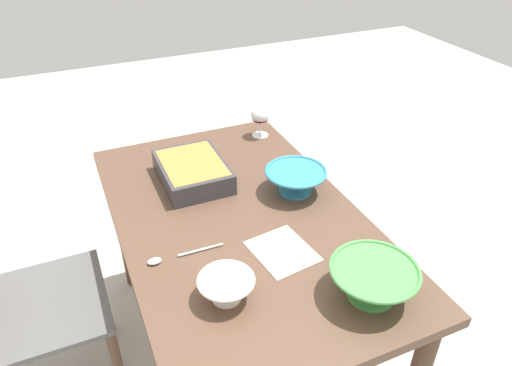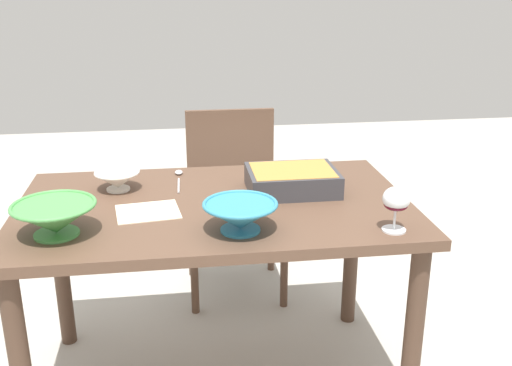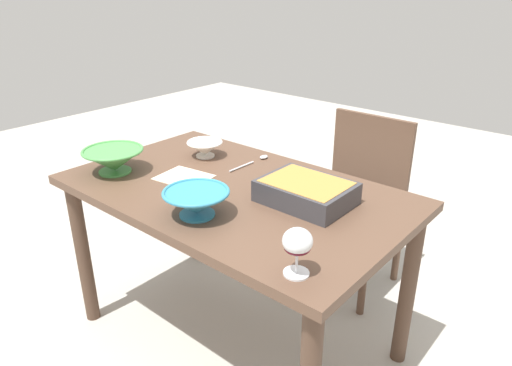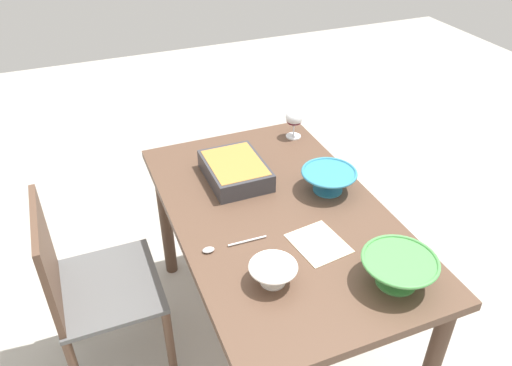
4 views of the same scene
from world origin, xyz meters
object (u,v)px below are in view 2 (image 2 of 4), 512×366
object	(u,v)px
small_bowl	(55,218)
serving_spoon	(179,177)
wine_glass	(396,202)
napkin	(148,212)
serving_bowl	(240,215)
mixing_bowl	(118,179)
casserole_dish	(292,179)
chair	(233,192)
dining_table	(215,228)

from	to	relation	value
small_bowl	serving_spoon	size ratio (longest dim) A/B	1.04
wine_glass	napkin	distance (m)	0.80
wine_glass	serving_bowl	world-z (taller)	wine_glass
mixing_bowl	serving_bowl	distance (m)	0.58
small_bowl	napkin	world-z (taller)	small_bowl
mixing_bowl	serving_spoon	distance (m)	0.25
wine_glass	small_bowl	bearing A→B (deg)	-6.18
wine_glass	casserole_dish	xyz separation A→B (m)	(0.24, -0.39, -0.05)
chair	serving_bowl	distance (m)	1.06
chair	small_bowl	xyz separation A→B (m)	(0.63, 0.97, 0.30)
chair	serving_bowl	size ratio (longest dim) A/B	3.75
dining_table	casserole_dish	world-z (taller)	casserole_dish
mixing_bowl	small_bowl	world-z (taller)	small_bowl
serving_bowl	mixing_bowl	bearing A→B (deg)	-46.74
chair	napkin	distance (m)	0.93
mixing_bowl	small_bowl	distance (m)	0.41
chair	small_bowl	size ratio (longest dim) A/B	3.44
casserole_dish	small_bowl	distance (m)	0.83
casserole_dish	mixing_bowl	xyz separation A→B (m)	(0.63, -0.10, -0.00)
dining_table	napkin	distance (m)	0.25
casserole_dish	napkin	size ratio (longest dim) A/B	1.57
serving_spoon	dining_table	bearing A→B (deg)	113.13
dining_table	napkin	size ratio (longest dim) A/B	6.60
casserole_dish	napkin	xyz separation A→B (m)	(0.51, 0.13, -0.04)
wine_glass	casserole_dish	world-z (taller)	wine_glass
small_bowl	mixing_bowl	bearing A→B (deg)	-112.09
small_bowl	serving_spoon	distance (m)	0.61
casserole_dish	mixing_bowl	size ratio (longest dim) A/B	1.96
dining_table	napkin	bearing A→B (deg)	14.30
napkin	mixing_bowl	bearing A→B (deg)	-63.90
dining_table	napkin	xyz separation A→B (m)	(0.23, 0.06, 0.10)
dining_table	serving_bowl	distance (m)	0.30
chair	serving_spoon	size ratio (longest dim) A/B	3.56
chair	casserole_dish	bearing A→B (deg)	102.12
mixing_bowl	serving_spoon	bearing A→B (deg)	-154.91
dining_table	small_bowl	world-z (taller)	small_bowl
wine_glass	casserole_dish	size ratio (longest dim) A/B	0.44
wine_glass	small_bowl	xyz separation A→B (m)	(1.02, -0.11, -0.04)
mixing_bowl	wine_glass	bearing A→B (deg)	150.58
chair	wine_glass	world-z (taller)	wine_glass
casserole_dish	small_bowl	size ratio (longest dim) A/B	1.27
serving_spoon	napkin	distance (m)	0.35
dining_table	serving_bowl	xyz separation A→B (m)	(-0.06, 0.25, 0.15)
wine_glass	napkin	world-z (taller)	wine_glass
serving_spoon	napkin	bearing A→B (deg)	72.17
wine_glass	serving_bowl	distance (m)	0.47
dining_table	serving_bowl	world-z (taller)	serving_bowl
small_bowl	napkin	xyz separation A→B (m)	(-0.27, -0.15, -0.06)
small_bowl	serving_bowl	world-z (taller)	small_bowl
chair	serving_bowl	xyz separation A→B (m)	(0.08, 1.02, 0.30)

